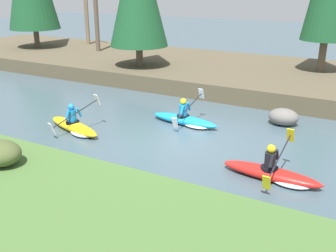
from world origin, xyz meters
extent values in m
plane|color=#425660|center=(0.00, 0.00, 0.00)|extent=(90.00, 90.00, 0.00)
cube|color=#476B33|center=(0.00, -6.20, 0.26)|extent=(44.00, 6.36, 0.53)
cube|color=brown|center=(0.00, 9.46, 0.39)|extent=(44.00, 8.78, 0.77)
cylinder|color=brown|center=(-15.57, 9.20, 1.39)|extent=(0.36, 0.36, 1.24)
cylinder|color=brown|center=(-5.83, 7.11, 1.31)|extent=(0.36, 0.36, 1.07)
cylinder|color=brown|center=(2.93, 10.33, 1.55)|extent=(0.36, 0.36, 1.56)
cylinder|color=#7A664C|center=(-13.35, 11.98, 2.72)|extent=(0.28, 0.28, 3.90)
cylinder|color=brown|center=(-10.83, 9.92, 3.73)|extent=(0.28, 0.28, 5.92)
ellipsoid|color=#4C562D|center=(-2.71, -4.48, 0.85)|extent=(1.19, 0.99, 0.65)
ellipsoid|color=red|center=(3.46, -0.91, 0.17)|extent=(2.73, 0.74, 0.34)
cone|color=red|center=(4.71, -0.97, 0.19)|extent=(0.36, 0.22, 0.20)
cylinder|color=black|center=(3.41, -0.91, 0.31)|extent=(0.50, 0.50, 0.08)
cylinder|color=black|center=(3.41, -0.91, 0.56)|extent=(0.31, 0.31, 0.42)
sphere|color=yellow|center=(3.41, -0.91, 0.89)|extent=(0.24, 0.24, 0.23)
cylinder|color=black|center=(3.53, -0.67, 0.65)|extent=(0.10, 0.23, 0.35)
cylinder|color=black|center=(3.50, -1.15, 0.65)|extent=(0.10, 0.23, 0.35)
cylinder|color=black|center=(3.64, -0.92, 0.69)|extent=(0.13, 1.91, 0.65)
cube|color=yellow|center=(3.69, 0.03, 1.00)|extent=(0.21, 0.17, 0.41)
cube|color=yellow|center=(3.60, -1.87, 0.38)|extent=(0.21, 0.17, 0.41)
ellipsoid|color=white|center=(4.01, -0.94, 0.09)|extent=(1.13, 0.76, 0.18)
ellipsoid|color=#1993D6|center=(-0.53, 1.89, 0.17)|extent=(2.74, 0.81, 0.34)
cone|color=#1993D6|center=(0.71, 1.79, 0.19)|extent=(0.36, 0.23, 0.20)
cylinder|color=black|center=(-0.58, 1.89, 0.31)|extent=(0.52, 0.52, 0.08)
cylinder|color=#1984CC|center=(-0.58, 1.89, 0.56)|extent=(0.32, 0.32, 0.42)
sphere|color=yellow|center=(-0.58, 1.89, 0.89)|extent=(0.25, 0.25, 0.23)
cylinder|color=#1984CC|center=(-0.46, 2.12, 0.65)|extent=(0.11, 0.23, 0.35)
cylinder|color=#1984CC|center=(-0.50, 1.65, 0.65)|extent=(0.11, 0.23, 0.35)
cylinder|color=black|center=(-0.35, 1.87, 0.69)|extent=(0.18, 1.91, 0.65)
cube|color=white|center=(-0.28, 2.82, 1.00)|extent=(0.21, 0.17, 0.41)
cube|color=white|center=(-0.43, 0.93, 0.38)|extent=(0.21, 0.17, 0.41)
ellipsoid|color=white|center=(0.02, 1.85, 0.09)|extent=(1.15, 0.78, 0.18)
ellipsoid|color=yellow|center=(-3.70, -0.63, 0.17)|extent=(2.76, 1.32, 0.34)
cone|color=yellow|center=(-2.50, -0.97, 0.19)|extent=(0.39, 0.29, 0.20)
cylinder|color=black|center=(-3.74, -0.62, 0.31)|extent=(0.59, 0.59, 0.08)
cylinder|color=#1984CC|center=(-3.74, -0.62, 0.56)|extent=(0.37, 0.37, 0.42)
sphere|color=#1E89D1|center=(-3.74, -0.62, 0.89)|extent=(0.28, 0.28, 0.23)
cylinder|color=#1984CC|center=(-3.58, -0.41, 0.65)|extent=(0.15, 0.24, 0.35)
cylinder|color=#1984CC|center=(-3.71, -0.87, 0.65)|extent=(0.15, 0.24, 0.35)
cylinder|color=black|center=(-3.52, -0.68, 0.69)|extent=(0.56, 1.85, 0.65)
cube|color=white|center=(-3.26, 0.24, 1.00)|extent=(0.24, 0.21, 0.41)
cube|color=white|center=(-3.78, -1.59, 0.38)|extent=(0.24, 0.21, 0.41)
ellipsoid|color=white|center=(-3.17, -0.78, 0.09)|extent=(1.25, 0.98, 0.18)
ellipsoid|color=slate|center=(2.72, 3.62, 0.31)|extent=(1.10, 0.86, 0.62)
camera|label=1|loc=(5.59, -10.55, 5.02)|focal=42.00mm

